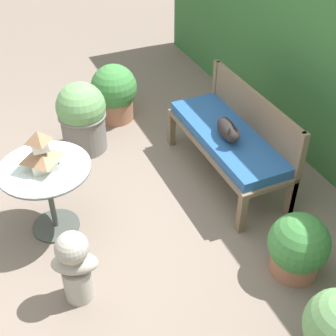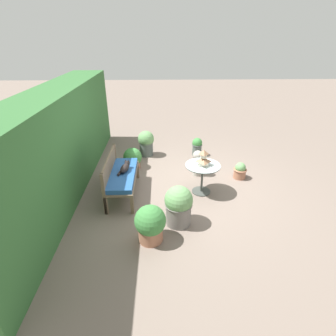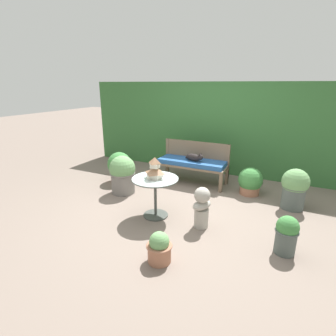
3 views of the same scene
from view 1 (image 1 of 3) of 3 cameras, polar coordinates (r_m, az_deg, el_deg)
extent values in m
plane|color=#75665B|center=(3.93, -7.55, -7.42)|extent=(30.00, 30.00, 0.00)
cube|color=brown|center=(4.74, 0.45, 4.77)|extent=(0.06, 0.06, 0.36)
cube|color=brown|center=(3.81, 8.96, -5.59)|extent=(0.06, 0.06, 0.36)
cube|color=brown|center=(4.92, 5.50, 5.98)|extent=(0.06, 0.06, 0.36)
cube|color=brown|center=(4.04, 14.70, -3.58)|extent=(0.06, 0.06, 0.36)
cube|color=brown|center=(4.23, 7.22, 3.11)|extent=(1.42, 0.53, 0.04)
cube|color=#23518E|center=(4.19, 7.28, 3.84)|extent=(1.36, 0.49, 0.09)
cube|color=brown|center=(4.81, 5.76, 8.38)|extent=(0.06, 0.06, 0.83)
cube|color=brown|center=(3.90, 15.37, -0.99)|extent=(0.06, 0.06, 0.83)
cube|color=brown|center=(4.20, 10.43, 6.87)|extent=(1.36, 0.04, 0.36)
ellipsoid|color=black|center=(4.07, 7.18, 4.72)|extent=(0.35, 0.21, 0.14)
sphere|color=black|center=(3.93, 7.90, 3.85)|extent=(0.11, 0.11, 0.11)
cone|color=black|center=(3.90, 8.41, 4.70)|extent=(0.04, 0.04, 0.05)
cone|color=black|center=(3.89, 7.55, 4.61)|extent=(0.04, 0.04, 0.05)
cylinder|color=black|center=(4.22, 7.39, 5.24)|extent=(0.19, 0.09, 0.05)
cylinder|color=#424742|center=(4.03, -13.47, -6.84)|extent=(0.39, 0.39, 0.02)
cylinder|color=#424742|center=(3.83, -14.11, -3.68)|extent=(0.04, 0.04, 0.62)
cylinder|color=silver|center=(3.63, -14.86, 0.03)|extent=(0.70, 0.70, 0.01)
torus|color=#424742|center=(3.64, -14.83, -0.12)|extent=(0.71, 0.71, 0.02)
cube|color=silver|center=(3.60, -14.97, 0.60)|extent=(0.18, 0.18, 0.08)
pyramid|color=#936B4C|center=(3.56, -15.18, 1.64)|extent=(0.25, 0.25, 0.08)
cube|color=silver|center=(3.51, -15.39, 2.66)|extent=(0.11, 0.11, 0.07)
pyramid|color=#936B4C|center=(3.47, -15.61, 3.77)|extent=(0.15, 0.15, 0.09)
cylinder|color=#A39E93|center=(3.42, -10.90, -13.55)|extent=(0.20, 0.20, 0.28)
ellipsoid|color=#A39E93|center=(3.27, -11.33, -11.32)|extent=(0.29, 0.37, 0.13)
sphere|color=#A39E93|center=(3.15, -11.67, -9.52)|extent=(0.23, 0.23, 0.23)
cylinder|color=#9E664C|center=(3.67, 15.19, -10.76)|extent=(0.36, 0.36, 0.21)
torus|color=#9E664C|center=(3.60, 15.43, -9.80)|extent=(0.39, 0.39, 0.03)
sphere|color=#3D7F3D|center=(3.54, 15.67, -8.80)|extent=(0.45, 0.45, 0.45)
cylinder|color=#9E664C|center=(5.22, -6.44, 7.48)|extent=(0.39, 0.39, 0.30)
torus|color=#9E664C|center=(5.15, -6.54, 8.79)|extent=(0.42, 0.42, 0.03)
sphere|color=#3D7F3D|center=(5.10, -6.62, 9.75)|extent=(0.50, 0.50, 0.50)
cylinder|color=slate|center=(4.75, -10.19, 4.44)|extent=(0.43, 0.43, 0.39)
torus|color=slate|center=(4.65, -10.44, 6.33)|extent=(0.47, 0.47, 0.03)
sphere|color=#66995B|center=(4.61, -10.58, 7.35)|extent=(0.48, 0.48, 0.48)
camera|label=2|loc=(7.63, -19.98, 37.66)|focal=28.00mm
camera|label=3|loc=(3.26, -83.84, -13.37)|focal=28.00mm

